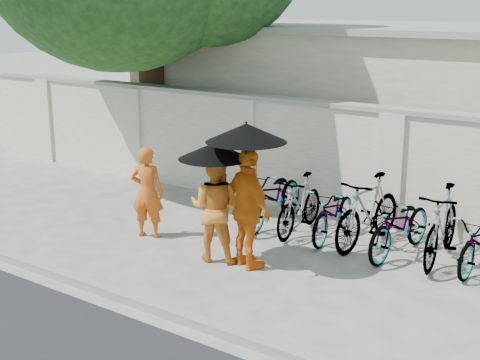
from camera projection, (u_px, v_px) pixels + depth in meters
The scene contains 15 objects.
ground at pixel (184, 256), 10.28m from camera, with size 80.00×80.00×0.00m, color #AAA69A.
kerb at pixel (102, 289), 8.93m from camera, with size 40.00×0.16×0.12m, color gray.
compound_wall at pixel (341, 163), 11.98m from camera, with size 20.00×0.30×2.00m, color silver.
building_behind at pixel (467, 109), 14.25m from camera, with size 14.00×6.00×3.20m, color beige.
monk_left at pixel (147, 192), 10.97m from camera, with size 0.56×0.37×1.53m, color #D75917.
monk_center at pixel (215, 208), 9.95m from camera, with size 0.80×0.62×1.64m, color orange.
parasol_center at pixel (214, 151), 9.63m from camera, with size 1.05×1.05×0.90m.
monk_right at pixel (248, 209), 9.62m from camera, with size 1.05×0.44×1.79m, color #D6630F.
parasol_right at pixel (246, 133), 9.26m from camera, with size 1.15×1.15×1.15m.
bike_0 at pixel (274, 196), 11.63m from camera, with size 0.68×1.95×1.02m, color slate.
bike_1 at pixel (300, 205), 11.20m from camera, with size 0.47×1.67×1.00m, color slate.
bike_2 at pixel (334, 213), 10.96m from camera, with size 0.59×1.69×0.89m, color slate.
bike_3 at pixel (368, 211), 10.60m from camera, with size 0.54×1.91×1.15m, color slate.
bike_4 at pixel (401, 225), 10.21m from camera, with size 0.64×1.83×0.96m, color slate.
bike_5 at pixel (442, 225), 9.93m from camera, with size 0.54×1.90×1.14m, color slate.
Camera 1 is at (6.31, -7.34, 3.75)m, focal length 50.00 mm.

